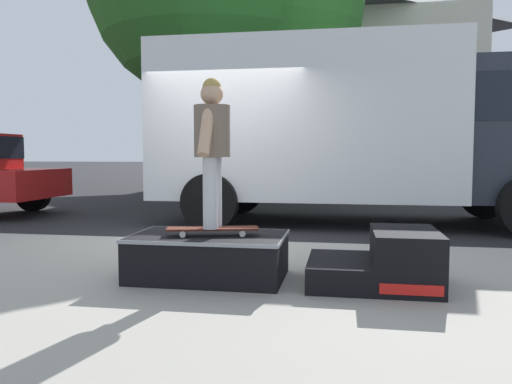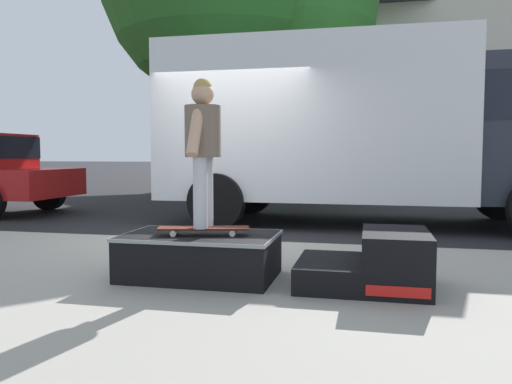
{
  "view_description": "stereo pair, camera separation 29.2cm",
  "coord_description": "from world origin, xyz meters",
  "px_view_note": "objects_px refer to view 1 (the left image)",
  "views": [
    {
      "loc": [
        1.85,
        -6.66,
        1.2
      ],
      "look_at": [
        0.84,
        -0.81,
        0.75
      ],
      "focal_mm": 35.5,
      "sensor_mm": 36.0,
      "label": 1
    },
    {
      "loc": [
        2.13,
        -6.6,
        1.2
      ],
      "look_at": [
        0.84,
        -0.81,
        0.75
      ],
      "focal_mm": 35.5,
      "sensor_mm": 36.0,
      "label": 2
    }
  ],
  "objects_px": {
    "box_truck": "(362,125)",
    "skateboard": "(213,229)",
    "kicker_ramp": "(384,263)",
    "skater_kid": "(212,140)",
    "skate_box": "(209,255)"
  },
  "relations": [
    {
      "from": "kicker_ramp",
      "to": "skateboard",
      "type": "xyz_separation_m",
      "value": [
        -1.44,
        -0.04,
        0.25
      ]
    },
    {
      "from": "skateboard",
      "to": "skater_kid",
      "type": "height_order",
      "value": "skater_kid"
    },
    {
      "from": "skateboard",
      "to": "skate_box",
      "type": "bearing_deg",
      "value": 136.46
    },
    {
      "from": "skateboard",
      "to": "kicker_ramp",
      "type": "bearing_deg",
      "value": 1.78
    },
    {
      "from": "skateboard",
      "to": "box_truck",
      "type": "xyz_separation_m",
      "value": [
        1.4,
        4.69,
        1.14
      ]
    },
    {
      "from": "box_truck",
      "to": "skateboard",
      "type": "bearing_deg",
      "value": -106.61
    },
    {
      "from": "skate_box",
      "to": "box_truck",
      "type": "bearing_deg",
      "value": 72.7
    },
    {
      "from": "kicker_ramp",
      "to": "skate_box",
      "type": "bearing_deg",
      "value": 179.98
    },
    {
      "from": "skate_box",
      "to": "kicker_ramp",
      "type": "height_order",
      "value": "kicker_ramp"
    },
    {
      "from": "box_truck",
      "to": "kicker_ramp",
      "type": "bearing_deg",
      "value": -89.52
    },
    {
      "from": "skater_kid",
      "to": "box_truck",
      "type": "relative_size",
      "value": 0.18
    },
    {
      "from": "skater_kid",
      "to": "skateboard",
      "type": "bearing_deg",
      "value": 104.04
    },
    {
      "from": "skate_box",
      "to": "skateboard",
      "type": "bearing_deg",
      "value": -43.54
    },
    {
      "from": "kicker_ramp",
      "to": "skateboard",
      "type": "relative_size",
      "value": 1.3
    },
    {
      "from": "skate_box",
      "to": "kicker_ramp",
      "type": "distance_m",
      "value": 1.49
    }
  ]
}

